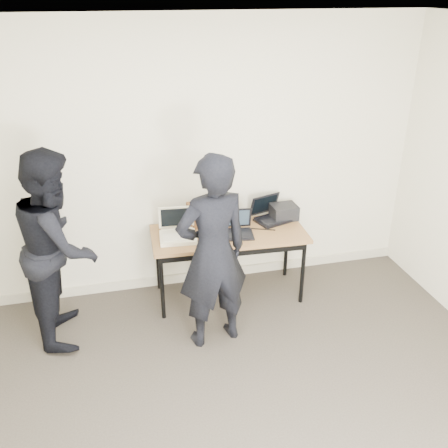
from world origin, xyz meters
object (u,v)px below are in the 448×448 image
object	(u,v)px
desk	(229,238)
leather_satchel	(206,213)
laptop_center	(237,229)
person_observer	(58,246)
person_typist	(213,253)
laptop_right	(270,214)
laptop_beige	(178,232)
equipment_box	(284,212)

from	to	relation	value
desk	leather_satchel	xyz separation A→B (m)	(-0.18, 0.23, 0.19)
laptop_center	person_observer	distance (m)	1.65
person_typist	leather_satchel	bearing A→B (deg)	-109.97
desk	laptop_right	xyz separation A→B (m)	(0.48, 0.20, 0.11)
person_typist	laptop_right	bearing A→B (deg)	-144.96
laptop_right	laptop_beige	bearing A→B (deg)	171.90
laptop_center	equipment_box	world-z (taller)	laptop_center
equipment_box	person_observer	distance (m)	2.23
laptop_beige	laptop_center	world-z (taller)	laptop_beige
laptop_right	leather_satchel	distance (m)	0.66
laptop_right	leather_satchel	size ratio (longest dim) A/B	1.13
laptop_beige	leather_satchel	distance (m)	0.39
laptop_center	leather_satchel	world-z (taller)	leather_satchel
desk	laptop_beige	xyz separation A→B (m)	(-0.50, 0.02, 0.11)
laptop_right	person_observer	size ratio (longest dim) A/B	0.24
desk	laptop_right	distance (m)	0.53
person_typist	equipment_box	bearing A→B (deg)	-150.31
laptop_center	person_typist	size ratio (longest dim) A/B	0.19
laptop_beige	laptop_right	xyz separation A→B (m)	(0.98, 0.18, 0.00)
laptop_beige	person_observer	world-z (taller)	person_observer
person_observer	laptop_right	bearing A→B (deg)	-78.33
desk	person_typist	world-z (taller)	person_typist
laptop_right	desk	bearing A→B (deg)	-175.62
laptop_beige	laptop_right	world-z (taller)	laptop_beige
leather_satchel	person_observer	xyz separation A→B (m)	(-1.39, -0.41, 0.02)
desk	person_typist	bearing A→B (deg)	-112.91
desk	leather_satchel	world-z (taller)	leather_satchel
laptop_beige	desk	bearing A→B (deg)	2.18
desk	leather_satchel	distance (m)	0.34
leather_satchel	laptop_center	bearing A→B (deg)	-48.26
equipment_box	laptop_beige	bearing A→B (deg)	-171.53
laptop_beige	leather_satchel	world-z (taller)	laptop_beige
laptop_right	equipment_box	bearing A→B (deg)	-22.64
leather_satchel	desk	bearing A→B (deg)	-54.55
person_typist	person_observer	size ratio (longest dim) A/B	1.01
desk	leather_satchel	size ratio (longest dim) A/B	4.15
equipment_box	leather_satchel	bearing A→B (deg)	177.48
desk	equipment_box	xyz separation A→B (m)	(0.63, 0.19, 0.13)
equipment_box	laptop_right	bearing A→B (deg)	175.82
leather_satchel	person_typist	bearing A→B (deg)	-100.89
leather_satchel	laptop_right	bearing A→B (deg)	-4.89
person_observer	desk	bearing A→B (deg)	-82.33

